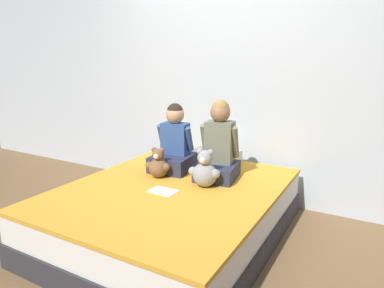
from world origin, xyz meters
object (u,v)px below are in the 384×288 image
Objects in this scene: child_on_left at (174,145)px; teddy_bear_held_by_right_child at (205,171)px; teddy_bear_held_by_left_child at (158,165)px; pillow_at_headboard at (215,157)px; bed at (173,212)px; sign_card at (163,191)px; child_on_right at (219,147)px.

child_on_left is 1.97× the size of teddy_bear_held_by_right_child.
teddy_bear_held_by_left_child reaches higher than pillow_at_headboard.
child_on_left is 2.30× the size of teddy_bear_held_by_left_child.
bed is 0.24m from sign_card.
bed is 7.37× the size of teddy_bear_held_by_left_child.
teddy_bear_held_by_left_child is (-0.23, 0.14, 0.32)m from bed.
teddy_bear_held_by_right_child is 0.68m from pillow_at_headboard.
teddy_bear_held_by_left_child is (-0.44, -0.26, -0.15)m from child_on_right.
pillow_at_headboard is at bearing 110.64° from child_on_right.
child_on_right is 1.48× the size of pillow_at_headboard.
sign_card is at bearing -93.97° from bed.
child_on_right is 0.30m from teddy_bear_held_by_right_child.
child_on_left is at bearing 172.32° from child_on_right.
bed is 9.16× the size of sign_card.
child_on_left is 2.86× the size of sign_card.
bed is 0.42m from teddy_bear_held_by_right_child.
child_on_left reaches higher than bed.
sign_card is at bearing -90.52° from pillow_at_headboard.
sign_card is (-0.22, -0.52, -0.26)m from child_on_right.
child_on_left is at bearing 113.46° from sign_card.
pillow_at_headboard is (0.23, 0.39, -0.17)m from child_on_left.
bed is at bearing -126.32° from child_on_right.
teddy_bear_held_by_left_child is at bearing -95.06° from child_on_left.
bed is at bearing -65.47° from child_on_left.
child_on_left is 0.92× the size of child_on_right.
child_on_left is at bearing 140.86° from teddy_bear_held_by_right_child.
teddy_bear_held_by_right_child reaches higher than pillow_at_headboard.
child_on_right reaches higher than sign_card.
sign_card is (0.22, -0.51, -0.22)m from child_on_left.
child_on_left is (-0.23, 0.39, 0.44)m from bed.
pillow_at_headboard is (0.00, 0.78, 0.27)m from bed.
pillow_at_headboard is at bearing 89.48° from sign_card.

